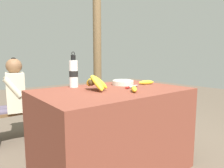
{
  "coord_description": "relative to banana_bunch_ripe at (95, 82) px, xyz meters",
  "views": [
    {
      "loc": [
        -1.1,
        -1.41,
        1.07
      ],
      "look_at": [
        0.03,
        0.05,
        0.82
      ],
      "focal_mm": 32.0,
      "sensor_mm": 36.0,
      "label": 1
    }
  ],
  "objects": [
    {
      "name": "market_counter",
      "position": [
        0.16,
        -0.04,
        -0.46
      ],
      "size": [
        1.34,
        0.88,
        0.78
      ],
      "color": "brown",
      "rests_on": "ground_plane"
    },
    {
      "name": "banana_bunch_green",
      "position": [
        0.42,
        1.22,
        -0.37
      ],
      "size": [
        0.17,
        0.28,
        0.14
      ],
      "color": "#4C381E",
      "rests_on": "wooden_bench"
    },
    {
      "name": "water_bottle",
      "position": [
        -0.06,
        0.29,
        0.06
      ],
      "size": [
        0.08,
        0.08,
        0.34
      ],
      "color": "white",
      "rests_on": "market_counter"
    },
    {
      "name": "wooden_bench",
      "position": [
        -0.08,
        1.21,
        -0.5
      ],
      "size": [
        1.7,
        0.32,
        0.42
      ],
      "color": "brown",
      "rests_on": "ground_plane"
    },
    {
      "name": "seated_vendor",
      "position": [
        -0.44,
        1.19,
        -0.24
      ],
      "size": [
        0.44,
        0.42,
        1.07
      ],
      "rotation": [
        0.0,
        0.0,
        2.96
      ],
      "color": "#564C60",
      "rests_on": "ground_plane"
    },
    {
      "name": "serving_bowl",
      "position": [
        0.42,
        0.11,
        -0.04
      ],
      "size": [
        0.22,
        0.22,
        0.05
      ],
      "color": "silver",
      "rests_on": "market_counter"
    },
    {
      "name": "loose_banana_front",
      "position": [
        0.22,
        -0.26,
        -0.05
      ],
      "size": [
        0.16,
        0.17,
        0.05
      ],
      "rotation": [
        0.0,
        0.0,
        0.86
      ],
      "color": "yellow",
      "rests_on": "market_counter"
    },
    {
      "name": "loose_banana_side",
      "position": [
        0.64,
        -0.01,
        -0.05
      ],
      "size": [
        0.19,
        0.09,
        0.05
      ],
      "rotation": [
        0.0,
        0.0,
        -0.26
      ],
      "color": "yellow",
      "rests_on": "market_counter"
    },
    {
      "name": "knife",
      "position": [
        0.34,
        -0.09,
        -0.06
      ],
      "size": [
        0.23,
        0.11,
        0.02
      ],
      "rotation": [
        0.0,
        0.0,
        0.37
      ],
      "color": "#BCBCC1",
      "rests_on": "market_counter"
    },
    {
      "name": "support_post_far",
      "position": [
        0.96,
        1.4,
        0.38
      ],
      "size": [
        0.14,
        0.14,
        2.47
      ],
      "color": "brown",
      "rests_on": "ground_plane"
    },
    {
      "name": "banana_bunch_ripe",
      "position": [
        0.0,
        0.0,
        0.0
      ],
      "size": [
        0.2,
        0.3,
        0.15
      ],
      "color": "#4C381E",
      "rests_on": "market_counter"
    }
  ]
}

